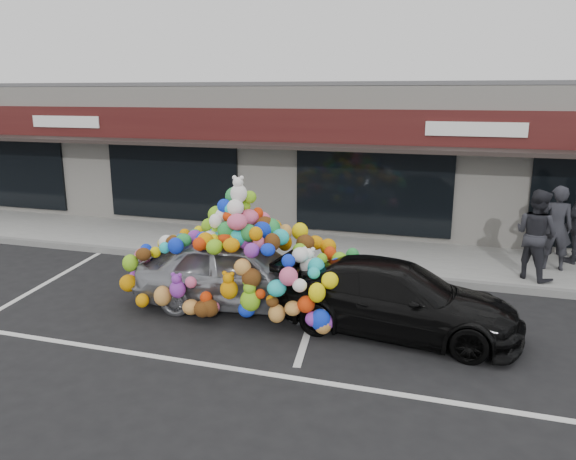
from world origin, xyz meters
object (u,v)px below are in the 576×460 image
(pedestrian_a, at_px, (556,228))
(pedestrian_b, at_px, (536,235))
(toy_car, at_px, (241,265))
(black_sedan, at_px, (396,298))

(pedestrian_a, height_order, pedestrian_b, pedestrian_b)
(toy_car, distance_m, black_sedan, 3.00)
(toy_car, bearing_deg, black_sedan, -102.69)
(black_sedan, distance_m, pedestrian_a, 5.14)
(pedestrian_a, relative_size, pedestrian_b, 0.99)
(pedestrian_a, distance_m, pedestrian_b, 0.96)
(toy_car, xyz_separation_m, black_sedan, (2.98, -0.30, -0.23))
(toy_car, bearing_deg, pedestrian_b, -67.94)
(pedestrian_a, bearing_deg, toy_car, 32.17)
(toy_car, xyz_separation_m, pedestrian_a, (5.96, 3.86, 0.27))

